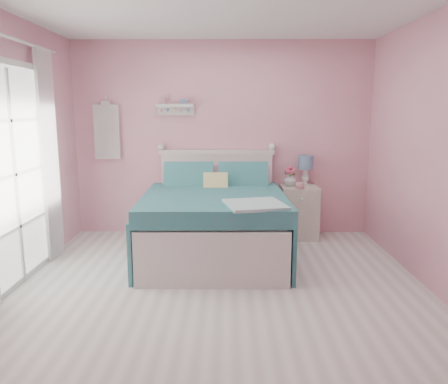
{
  "coord_description": "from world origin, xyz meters",
  "views": [
    {
      "loc": [
        0.08,
        -3.7,
        1.68
      ],
      "look_at": [
        0.03,
        1.2,
        0.77
      ],
      "focal_mm": 35.0,
      "sensor_mm": 36.0,
      "label": 1
    }
  ],
  "objects_px": {
    "nightstand": "(299,212)",
    "vase": "(290,180)",
    "table_lamp": "(306,164)",
    "teacup": "(300,185)",
    "bed": "(215,222)"
  },
  "relations": [
    {
      "from": "nightstand",
      "to": "vase",
      "type": "distance_m",
      "value": 0.45
    },
    {
      "from": "table_lamp",
      "to": "vase",
      "type": "distance_m",
      "value": 0.3
    },
    {
      "from": "table_lamp",
      "to": "vase",
      "type": "relative_size",
      "value": 2.32
    },
    {
      "from": "vase",
      "to": "teacup",
      "type": "bearing_deg",
      "value": -63.21
    },
    {
      "from": "table_lamp",
      "to": "vase",
      "type": "xyz_separation_m",
      "value": [
        -0.22,
        -0.07,
        -0.19
      ]
    },
    {
      "from": "vase",
      "to": "teacup",
      "type": "xyz_separation_m",
      "value": [
        0.1,
        -0.2,
        -0.04
      ]
    },
    {
      "from": "bed",
      "to": "vase",
      "type": "height_order",
      "value": "bed"
    },
    {
      "from": "bed",
      "to": "table_lamp",
      "type": "distance_m",
      "value": 1.57
    },
    {
      "from": "bed",
      "to": "table_lamp",
      "type": "xyz_separation_m",
      "value": [
        1.19,
        0.84,
        0.58
      ]
    },
    {
      "from": "nightstand",
      "to": "vase",
      "type": "height_order",
      "value": "vase"
    },
    {
      "from": "bed",
      "to": "vase",
      "type": "bearing_deg",
      "value": 37.16
    },
    {
      "from": "bed",
      "to": "nightstand",
      "type": "distance_m",
      "value": 1.33
    },
    {
      "from": "bed",
      "to": "teacup",
      "type": "height_order",
      "value": "bed"
    },
    {
      "from": "bed",
      "to": "nightstand",
      "type": "xyz_separation_m",
      "value": [
        1.1,
        0.75,
        -0.05
      ]
    },
    {
      "from": "nightstand",
      "to": "teacup",
      "type": "xyz_separation_m",
      "value": [
        -0.03,
        -0.18,
        0.39
      ]
    }
  ]
}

